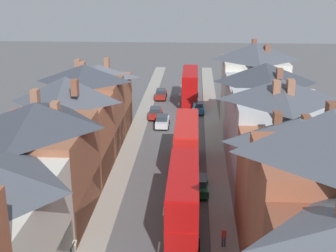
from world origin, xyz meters
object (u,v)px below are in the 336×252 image
(car_mid_white, at_px, (155,113))
(car_mid_black, at_px, (198,107))
(double_decker_bus_lead, at_px, (187,144))
(double_decker_bus_mid_street, at_px, (190,86))
(double_decker_bus_far_approaching, at_px, (183,199))
(car_parked_left_b, at_px, (199,184))
(car_near_silver, at_px, (162,121))
(pedestrian_far_left, at_px, (224,236))
(car_parked_left_a, at_px, (161,94))

(car_mid_white, bearing_deg, car_mid_black, 26.95)
(double_decker_bus_lead, relative_size, double_decker_bus_mid_street, 1.00)
(double_decker_bus_far_approaching, xyz_separation_m, car_parked_left_b, (1.31, 7.11, -1.99))
(car_near_silver, distance_m, pedestrian_far_left, 30.25)
(car_parked_left_b, xyz_separation_m, car_mid_white, (-6.20, 23.88, 0.00))
(car_parked_left_b, bearing_deg, double_decker_bus_lead, 102.85)
(car_mid_black, xyz_separation_m, car_parked_left_b, (0.00, -27.04, -0.02))
(car_parked_left_a, bearing_deg, car_parked_left_b, -79.96)
(car_parked_left_a, bearing_deg, double_decker_bus_mid_street, -22.68)
(car_near_silver, height_order, pedestrian_far_left, pedestrian_far_left)
(double_decker_bus_far_approaching, bearing_deg, car_mid_white, 98.97)
(double_decker_bus_lead, xyz_separation_m, double_decker_bus_far_approaching, (0.00, -12.85, 0.00))
(car_mid_white, height_order, pedestrian_far_left, pedestrian_far_left)
(double_decker_bus_lead, height_order, car_parked_left_a, double_decker_bus_lead)
(double_decker_bus_mid_street, xyz_separation_m, double_decker_bus_far_approaching, (0.00, -40.08, 0.00))
(double_decker_bus_far_approaching, bearing_deg, car_near_silver, 97.58)
(car_near_silver, xyz_separation_m, car_mid_black, (4.90, 7.17, -0.01))
(car_parked_left_b, bearing_deg, pedestrian_far_left, -78.85)
(double_decker_bus_mid_street, height_order, double_decker_bus_far_approaching, same)
(car_parked_left_a, bearing_deg, car_near_silver, -85.09)
(car_mid_black, height_order, car_mid_white, car_mid_black)
(car_mid_black, distance_m, pedestrian_far_left, 36.69)
(car_parked_left_a, bearing_deg, double_decker_bus_far_approaching, -83.38)
(car_mid_black, bearing_deg, car_mid_white, -153.05)
(double_decker_bus_mid_street, relative_size, double_decker_bus_far_approaching, 1.00)
(double_decker_bus_mid_street, bearing_deg, double_decker_bus_far_approaching, -90.00)
(car_near_silver, relative_size, car_mid_black, 1.05)
(double_decker_bus_far_approaching, xyz_separation_m, car_near_silver, (-3.59, 26.97, -1.96))
(pedestrian_far_left, bearing_deg, car_parked_left_b, 101.15)
(car_parked_left_b, distance_m, car_mid_white, 24.68)
(double_decker_bus_lead, height_order, car_mid_black, double_decker_bus_lead)
(car_near_silver, distance_m, car_mid_black, 8.68)
(double_decker_bus_lead, height_order, car_mid_white, double_decker_bus_lead)
(double_decker_bus_mid_street, height_order, car_near_silver, double_decker_bus_mid_street)
(double_decker_bus_lead, relative_size, car_parked_left_a, 2.42)
(double_decker_bus_lead, bearing_deg, car_parked_left_b, -77.15)
(double_decker_bus_lead, distance_m, double_decker_bus_far_approaching, 12.85)
(car_mid_black, bearing_deg, double_decker_bus_far_approaching, -92.20)
(double_decker_bus_mid_street, relative_size, car_mid_white, 2.72)
(double_decker_bus_mid_street, xyz_separation_m, car_near_silver, (-3.59, -13.10, -1.96))
(car_mid_white, relative_size, pedestrian_far_left, 2.47)
(double_decker_bus_mid_street, distance_m, car_near_silver, 13.73)
(double_decker_bus_lead, bearing_deg, double_decker_bus_far_approaching, -90.00)
(car_mid_white, xyz_separation_m, pedestrian_far_left, (8.09, -33.49, 0.20))
(double_decker_bus_mid_street, bearing_deg, car_parked_left_b, -87.73)
(car_near_silver, bearing_deg, pedestrian_far_left, -77.02)
(double_decker_bus_lead, height_order, double_decker_bus_mid_street, same)
(double_decker_bus_mid_street, xyz_separation_m, car_parked_left_a, (-4.89, 2.04, -1.98))
(car_near_silver, height_order, car_parked_left_b, car_near_silver)
(car_near_silver, height_order, car_mid_white, car_near_silver)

